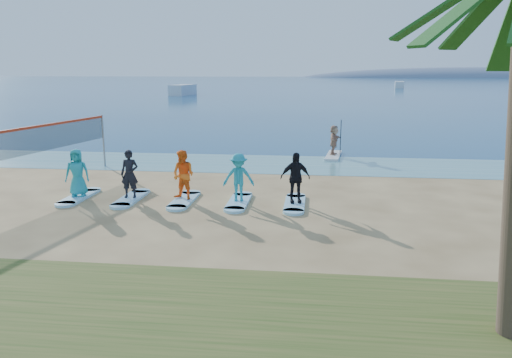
# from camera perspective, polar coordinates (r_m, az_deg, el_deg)

# --- Properties ---
(ground) EXTENTS (600.00, 600.00, 0.00)m
(ground) POSITION_cam_1_polar(r_m,az_deg,el_deg) (14.82, -1.32, -5.81)
(ground) COLOR tan
(ground) RESTS_ON ground
(shallow_water) EXTENTS (600.00, 600.00, 0.00)m
(shallow_water) POSITION_cam_1_polar(r_m,az_deg,el_deg) (24.94, 2.08, 1.73)
(shallow_water) COLOR teal
(shallow_water) RESTS_ON ground
(ocean) EXTENTS (600.00, 600.00, 0.00)m
(ocean) POSITION_cam_1_polar(r_m,az_deg,el_deg) (174.00, 6.27, 10.83)
(ocean) COLOR navy
(ocean) RESTS_ON ground
(island_ridge) EXTENTS (220.00, 56.00, 18.00)m
(island_ridge) POSITION_cam_1_polar(r_m,az_deg,el_deg) (327.44, 23.75, 10.59)
(island_ridge) COLOR slate
(island_ridge) RESTS_ON ground
(volleyball_net) EXTENTS (1.62, 8.96, 2.50)m
(volleyball_net) POSITION_cam_1_polar(r_m,az_deg,el_deg) (21.68, -23.68, 4.15)
(volleyball_net) COLOR gray
(volleyball_net) RESTS_ON ground
(paddleboard) EXTENTS (1.03, 3.06, 0.12)m
(paddleboard) POSITION_cam_1_polar(r_m,az_deg,el_deg) (27.41, 8.84, 2.67)
(paddleboard) COLOR silver
(paddleboard) RESTS_ON ground
(paddleboarder) EXTENTS (0.77, 1.53, 1.58)m
(paddleboarder) POSITION_cam_1_polar(r_m,az_deg,el_deg) (27.28, 8.90, 4.43)
(paddleboarder) COLOR tan
(paddleboarder) RESTS_ON paddleboard
(boat_offshore_a) EXTENTS (3.66, 7.43, 1.88)m
(boat_offshore_a) POSITION_cam_1_polar(r_m,az_deg,el_deg) (93.72, -8.36, 9.47)
(boat_offshore_a) COLOR silver
(boat_offshore_a) RESTS_ON ground
(boat_offshore_b) EXTENTS (2.92, 6.33, 1.63)m
(boat_offshore_b) POSITION_cam_1_polar(r_m,az_deg,el_deg) (133.23, 16.05, 9.96)
(boat_offshore_b) COLOR silver
(boat_offshore_b) RESTS_ON ground
(surfboard_0) EXTENTS (0.70, 2.20, 0.09)m
(surfboard_0) POSITION_cam_1_polar(r_m,az_deg,el_deg) (19.48, -19.56, -1.93)
(surfboard_0) COLOR #9CDBF2
(surfboard_0) RESTS_ON ground
(student_0) EXTENTS (0.95, 0.73, 1.74)m
(student_0) POSITION_cam_1_polar(r_m,az_deg,el_deg) (19.29, -19.76, 0.70)
(student_0) COLOR teal
(student_0) RESTS_ON surfboard_0
(surfboard_1) EXTENTS (0.70, 2.20, 0.09)m
(surfboard_1) POSITION_cam_1_polar(r_m,az_deg,el_deg) (18.69, -14.10, -2.17)
(surfboard_1) COLOR #9CDBF2
(surfboard_1) RESTS_ON ground
(student_1) EXTENTS (0.66, 0.45, 1.74)m
(student_1) POSITION_cam_1_polar(r_m,az_deg,el_deg) (18.49, -14.25, 0.57)
(student_1) COLOR black
(student_1) RESTS_ON surfboard_1
(surfboard_2) EXTENTS (0.70, 2.20, 0.09)m
(surfboard_2) POSITION_cam_1_polar(r_m,az_deg,el_deg) (18.09, -8.21, -2.40)
(surfboard_2) COLOR #9CDBF2
(surfboard_2) RESTS_ON ground
(student_2) EXTENTS (1.04, 0.93, 1.76)m
(student_2) POSITION_cam_1_polar(r_m,az_deg,el_deg) (17.88, -8.30, 0.47)
(student_2) COLOR orange
(student_2) RESTS_ON surfboard_2
(surfboard_3) EXTENTS (0.70, 2.20, 0.09)m
(surfboard_3) POSITION_cam_1_polar(r_m,az_deg,el_deg) (17.69, -1.99, -2.62)
(surfboard_3) COLOR #9CDBF2
(surfboard_3) RESTS_ON ground
(student_3) EXTENTS (1.18, 0.79, 1.69)m
(student_3) POSITION_cam_1_polar(r_m,az_deg,el_deg) (17.48, -2.01, 0.20)
(student_3) COLOR teal
(student_3) RESTS_ON surfboard_3
(surfboard_4) EXTENTS (0.70, 2.20, 0.09)m
(surfboard_4) POSITION_cam_1_polar(r_m,az_deg,el_deg) (17.50, 4.45, -2.82)
(surfboard_4) COLOR #9CDBF2
(surfboard_4) RESTS_ON ground
(student_4) EXTENTS (1.10, 0.64, 1.77)m
(student_4) POSITION_cam_1_polar(r_m,az_deg,el_deg) (17.28, 4.50, 0.15)
(student_4) COLOR black
(student_4) RESTS_ON surfboard_4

